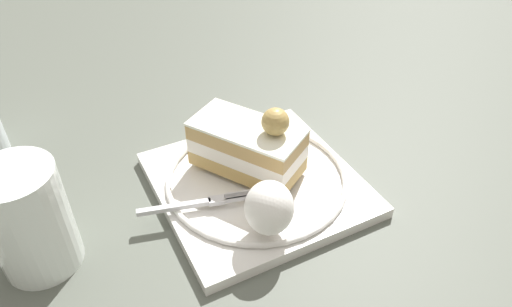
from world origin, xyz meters
The scene contains 6 objects.
ground_plane centered at (0.00, 0.00, 0.00)m, with size 2.40×2.40×0.00m, color #52584E.
dessert_plate centered at (0.00, -0.02, 0.01)m, with size 0.22×0.22×0.02m.
cake_slice centered at (-0.01, -0.04, 0.05)m, with size 0.10×0.13×0.08m.
whipped_cream_dollop centered at (0.03, 0.05, 0.05)m, with size 0.05×0.05×0.05m, color white.
fork centered at (0.07, -0.02, 0.02)m, with size 0.11×0.05×0.00m.
drink_glass_far centered at (0.22, -0.05, 0.05)m, with size 0.07×0.07×0.11m.
Camera 1 is at (0.21, 0.29, 0.35)m, focal length 33.30 mm.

